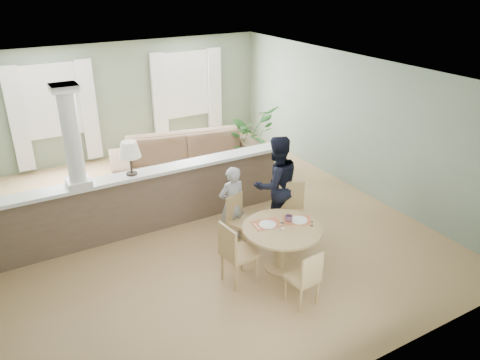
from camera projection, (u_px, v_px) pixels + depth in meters
ground at (198, 223)px, 8.47m from camera, size 8.00×8.00×0.00m
room_shell at (177, 118)px, 8.20m from camera, size 7.02×8.02×2.71m
pony_wall at (138, 195)px, 7.89m from camera, size 5.32×0.38×2.70m
sofa at (189, 159)px, 10.02m from camera, size 3.43×1.90×0.95m
houseplant at (248, 137)px, 10.66m from camera, size 1.55×1.45×1.39m
dining_table at (282, 236)px, 6.96m from camera, size 1.19×1.19×0.81m
chair_far_boy at (239, 218)px, 7.64m from camera, size 0.50×0.50×0.87m
chair_far_man at (292, 210)px, 7.75m from camera, size 0.60×0.60×1.00m
chair_near at (306, 277)px, 6.21m from camera, size 0.41×0.41×0.84m
chair_side at (235, 251)px, 6.64m from camera, size 0.48×0.48×0.97m
child_person at (232, 204)px, 7.69m from camera, size 0.50×0.34×1.32m
man_person at (276, 185)px, 7.90m from camera, size 0.87×0.69×1.73m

